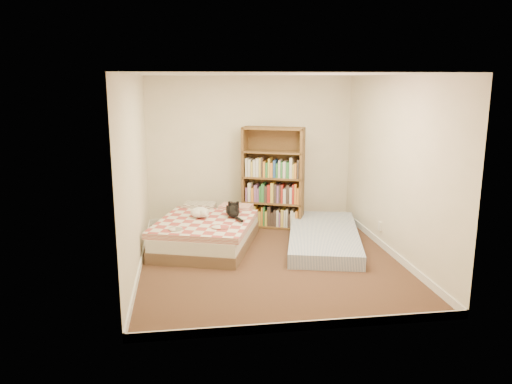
{
  "coord_description": "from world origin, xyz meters",
  "views": [
    {
      "loc": [
        -1.12,
        -6.41,
        2.43
      ],
      "look_at": [
        -0.15,
        0.3,
        0.91
      ],
      "focal_mm": 35.0,
      "sensor_mm": 36.0,
      "label": 1
    }
  ],
  "objects": [
    {
      "name": "bookshelf",
      "position": [
        0.33,
        1.64,
        0.6
      ],
      "size": [
        1.13,
        0.7,
        1.68
      ],
      "rotation": [
        0.0,
        0.0,
        -0.38
      ],
      "color": "brown",
      "rests_on": "room"
    },
    {
      "name": "bed",
      "position": [
        -0.82,
        0.76,
        0.22
      ],
      "size": [
        1.75,
        2.1,
        0.48
      ],
      "rotation": [
        0.0,
        0.0,
        -0.31
      ],
      "color": "brown",
      "rests_on": "room"
    },
    {
      "name": "white_dog",
      "position": [
        -0.91,
        0.8,
        0.51
      ],
      "size": [
        0.36,
        0.38,
        0.15
      ],
      "rotation": [
        0.0,
        0.0,
        -0.32
      ],
      "color": "white",
      "rests_on": "bed"
    },
    {
      "name": "room",
      "position": [
        0.0,
        0.0,
        1.2
      ],
      "size": [
        3.51,
        4.01,
        2.51
      ],
      "color": "#46291E",
      "rests_on": "ground"
    },
    {
      "name": "black_cat",
      "position": [
        -0.42,
        0.84,
        0.51
      ],
      "size": [
        0.29,
        0.74,
        0.17
      ],
      "rotation": [
        0.0,
        0.0,
        -0.19
      ],
      "color": "black",
      "rests_on": "bed"
    },
    {
      "name": "floor_mattress",
      "position": [
        0.94,
        0.6,
        0.1
      ],
      "size": [
        1.53,
        2.43,
        0.2
      ],
      "primitive_type": "cube",
      "rotation": [
        0.0,
        0.0,
        -0.24
      ],
      "color": "#677CAC",
      "rests_on": "room"
    }
  ]
}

